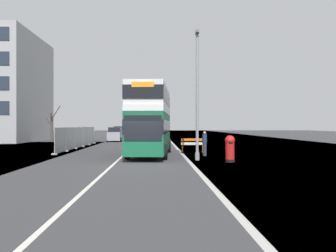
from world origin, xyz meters
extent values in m
cube|color=#38383A|center=(0.00, 0.00, -0.05)|extent=(140.00, 280.00, 0.10)
cube|color=#B2AFA8|center=(2.98, 0.00, 0.00)|extent=(0.24, 196.00, 0.01)
cube|color=silver|center=(-1.52, 0.00, 0.00)|extent=(0.16, 168.00, 0.01)
cube|color=#145638|center=(0.54, 6.39, 1.74)|extent=(3.25, 10.80, 2.77)
cube|color=silver|center=(0.54, 6.39, 3.32)|extent=(3.25, 10.80, 0.40)
cube|color=silver|center=(0.54, 6.39, 4.28)|extent=(3.22, 10.70, 1.51)
cube|color=black|center=(0.54, 6.39, 2.15)|extent=(3.28, 10.91, 0.89)
cube|color=black|center=(0.54, 6.39, 4.28)|extent=(3.26, 10.86, 0.83)
cube|color=black|center=(0.14, 1.06, 2.08)|extent=(2.26, 0.23, 1.53)
cube|color=orange|center=(0.14, 1.06, 4.69)|extent=(1.36, 0.16, 0.32)
cube|color=#145638|center=(0.54, 6.39, 0.53)|extent=(3.28, 10.91, 0.36)
cylinder|color=black|center=(-0.93, 3.19, 0.50)|extent=(0.37, 1.02, 1.00)
cylinder|color=black|center=(1.52, 3.01, 0.50)|extent=(0.37, 1.02, 1.00)
cylinder|color=black|center=(-0.47, 9.41, 0.50)|extent=(0.37, 1.02, 1.00)
cylinder|color=black|center=(1.99, 9.22, 0.50)|extent=(0.37, 1.02, 1.00)
cylinder|color=gray|center=(3.58, 2.55, 4.06)|extent=(0.18, 0.18, 8.13)
cube|color=slate|center=(3.58, 2.55, 8.25)|extent=(0.20, 0.70, 0.20)
cylinder|color=gray|center=(3.58, 2.55, 0.25)|extent=(0.29, 0.29, 0.50)
cylinder|color=black|center=(5.43, 1.30, 0.09)|extent=(0.58, 0.58, 0.18)
cylinder|color=red|center=(5.43, 1.30, 0.75)|extent=(0.54, 0.54, 1.15)
sphere|color=red|center=(5.43, 1.30, 1.33)|extent=(0.60, 0.60, 0.60)
cube|color=black|center=(5.43, 1.02, 1.19)|extent=(0.22, 0.03, 0.07)
cube|color=orange|center=(3.88, 8.49, 1.09)|extent=(1.86, 0.31, 0.20)
cube|color=white|center=(3.88, 8.49, 0.77)|extent=(1.86, 0.31, 0.20)
cube|color=orange|center=(3.05, 8.38, 0.54)|extent=(0.08, 0.08, 1.09)
cube|color=black|center=(3.05, 8.38, 0.04)|extent=(0.19, 0.45, 0.08)
cube|color=orange|center=(4.71, 8.60, 0.54)|extent=(0.08, 0.08, 1.09)
cube|color=black|center=(4.71, 8.60, 0.04)|extent=(0.19, 0.45, 0.08)
cube|color=#A8AAAD|center=(-6.81, 8.85, 1.06)|extent=(0.04, 3.26, 2.02)
cube|color=#A8AAAD|center=(-6.81, 12.25, 1.06)|extent=(0.04, 3.26, 2.02)
cube|color=#A8AAAD|center=(-6.81, 15.65, 1.06)|extent=(0.04, 3.26, 2.02)
cube|color=#A8AAAD|center=(-6.81, 19.05, 1.06)|extent=(0.04, 3.26, 2.02)
cube|color=#A8AAAD|center=(-6.81, 22.45, 1.06)|extent=(0.04, 3.26, 2.02)
cylinder|color=#939699|center=(-6.81, 7.15, 1.06)|extent=(0.06, 0.06, 2.12)
cube|color=gray|center=(-6.81, 7.15, 0.06)|extent=(0.44, 0.20, 0.12)
cylinder|color=#939699|center=(-6.81, 10.55, 1.06)|extent=(0.06, 0.06, 2.12)
cube|color=gray|center=(-6.81, 10.55, 0.06)|extent=(0.44, 0.20, 0.12)
cylinder|color=#939699|center=(-6.81, 13.95, 1.06)|extent=(0.06, 0.06, 2.12)
cube|color=gray|center=(-6.81, 13.95, 0.06)|extent=(0.44, 0.20, 0.12)
cylinder|color=#939699|center=(-6.81, 17.35, 1.06)|extent=(0.06, 0.06, 2.12)
cube|color=gray|center=(-6.81, 17.35, 0.06)|extent=(0.44, 0.20, 0.12)
cylinder|color=#939699|center=(-6.81, 20.75, 1.06)|extent=(0.06, 0.06, 2.12)
cube|color=gray|center=(-6.81, 20.75, 0.06)|extent=(0.44, 0.20, 0.12)
cylinder|color=#939699|center=(-6.81, 24.15, 1.06)|extent=(0.06, 0.06, 2.12)
cube|color=gray|center=(-6.81, 24.15, 0.06)|extent=(0.44, 0.20, 0.12)
cube|color=black|center=(0.62, 21.01, 0.86)|extent=(1.87, 4.54, 1.35)
cube|color=black|center=(0.62, 21.01, 1.89)|extent=(1.72, 2.50, 0.71)
cylinder|color=black|center=(1.55, 22.42, 0.30)|extent=(0.20, 0.60, 0.60)
cylinder|color=black|center=(-0.32, 22.42, 0.30)|extent=(0.20, 0.60, 0.60)
cylinder|color=black|center=(1.55, 19.60, 0.30)|extent=(0.20, 0.60, 0.60)
cylinder|color=black|center=(-0.32, 19.60, 0.30)|extent=(0.20, 0.60, 0.60)
cube|color=gray|center=(-4.80, 29.51, 0.76)|extent=(1.76, 4.06, 1.15)
cube|color=black|center=(-4.80, 29.51, 1.65)|extent=(1.62, 2.23, 0.64)
cylinder|color=black|center=(-3.92, 30.77, 0.30)|extent=(0.20, 0.60, 0.60)
cylinder|color=black|center=(-5.68, 30.77, 0.30)|extent=(0.20, 0.60, 0.60)
cylinder|color=black|center=(-3.92, 28.25, 0.30)|extent=(0.20, 0.60, 0.60)
cylinder|color=black|center=(-5.68, 28.25, 0.30)|extent=(0.20, 0.60, 0.60)
cube|color=silver|center=(-5.00, 38.22, 0.81)|extent=(1.88, 4.28, 1.25)
cube|color=black|center=(-5.00, 38.22, 1.77)|extent=(1.73, 2.35, 0.67)
cylinder|color=black|center=(-4.06, 39.54, 0.30)|extent=(0.20, 0.60, 0.60)
cylinder|color=black|center=(-5.95, 39.54, 0.30)|extent=(0.20, 0.60, 0.60)
cylinder|color=black|center=(-4.06, 36.89, 0.30)|extent=(0.20, 0.60, 0.60)
cylinder|color=black|center=(-5.95, 36.89, 0.30)|extent=(0.20, 0.60, 0.60)
cylinder|color=#4C3D2D|center=(-14.28, 32.09, 1.79)|extent=(0.34, 0.34, 3.58)
cylinder|color=#4C3D2D|center=(-13.62, 31.90, 4.12)|extent=(1.43, 0.52, 2.02)
cylinder|color=#4C3D2D|center=(-14.15, 32.60, 3.63)|extent=(0.40, 1.13, 1.04)
cylinder|color=#4C3D2D|center=(-14.66, 32.02, 2.76)|extent=(0.90, 0.30, 1.20)
cylinder|color=#4C3D2D|center=(-14.18, 31.53, 3.37)|extent=(0.33, 1.23, 1.44)
cylinder|color=#2D3342|center=(4.50, 5.85, 0.47)|extent=(0.29, 0.29, 0.94)
cylinder|color=navy|center=(4.50, 5.85, 1.26)|extent=(0.34, 0.34, 0.65)
sphere|color=tan|center=(4.50, 5.85, 1.69)|extent=(0.22, 0.22, 0.22)
camera|label=1|loc=(0.95, -20.19, 2.24)|focal=38.03mm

